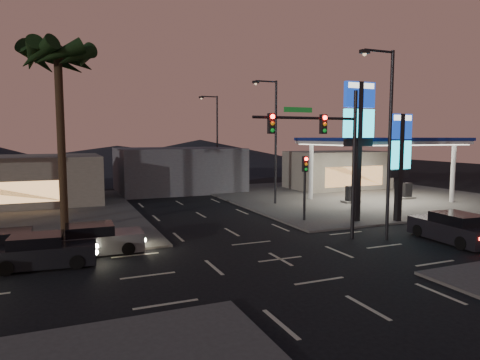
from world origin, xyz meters
name	(u,v)px	position (x,y,z in m)	size (l,w,h in m)	color
ground	(280,259)	(0.00, 0.00, 0.00)	(140.00, 140.00, 0.00)	black
corner_lot_ne	(350,195)	(16.00, 16.00, 0.06)	(24.00, 24.00, 0.12)	#47443F
gas_station	(381,142)	(16.00, 12.00, 5.08)	(12.20, 8.20, 5.47)	silver
convenience_store	(337,170)	(18.00, 21.00, 2.00)	(10.00, 6.00, 4.00)	#726B5B
pylon_sign_tall	(359,123)	(8.50, 5.50, 6.39)	(2.20, 0.35, 9.00)	black
pylon_sign_short	(400,151)	(11.00, 4.50, 4.66)	(1.60, 0.35, 7.00)	black
traffic_signal_mast	(327,143)	(3.76, 1.99, 5.23)	(6.10, 0.39, 8.00)	black
pedestal_signal	(305,178)	(5.50, 6.98, 2.92)	(0.32, 0.39, 4.30)	black
streetlight_near	(387,134)	(6.79, 1.00, 5.72)	(2.14, 0.25, 10.00)	black
streetlight_mid	(274,135)	(6.79, 14.00, 5.72)	(2.14, 0.25, 10.00)	black
streetlight_far	(215,135)	(6.79, 28.00, 5.72)	(2.14, 0.25, 10.00)	black
palm_a	(58,67)	(-9.00, 9.50, 9.43)	(4.41, 4.41, 10.86)	black
building_far_mid	(178,170)	(2.00, 26.00, 2.20)	(12.00, 9.00, 4.40)	#4C4C51
hill_right	(200,153)	(15.00, 60.00, 2.50)	(50.00, 50.00, 5.00)	black
hill_center	(117,157)	(0.00, 60.00, 2.00)	(60.00, 60.00, 4.00)	black
car_lane_a_front	(43,252)	(-9.92, 2.95, 0.65)	(4.43, 2.11, 1.41)	black
car_lane_b_front	(95,240)	(-7.70, 4.22, 0.67)	(4.44, 1.93, 1.43)	slate
car_lane_b_mid	(13,247)	(-11.20, 4.46, 0.64)	(4.28, 1.86, 1.38)	black
suv_station	(454,228)	(9.99, -0.69, 0.73)	(2.29, 4.81, 1.56)	black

